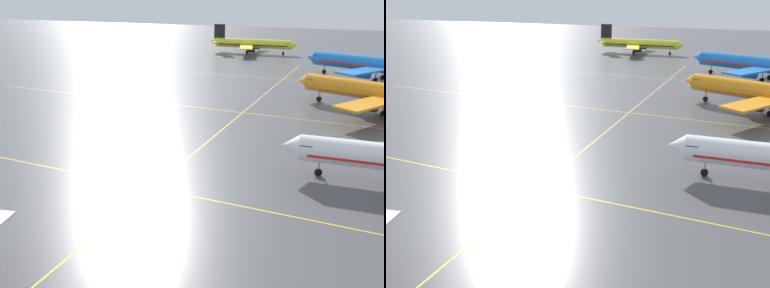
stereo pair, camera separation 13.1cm
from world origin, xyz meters
The scene contains 4 objects.
airliner_third_row centered at (25.54, 85.29, 4.01)m, with size 36.77×31.46×11.75m.
airliner_far_left_stand centered at (23.30, 120.70, 4.36)m, with size 39.94×34.19×12.78m.
airliner_far_right_stand centered at (-23.30, 160.85, 3.79)m, with size 35.68×30.73×11.09m.
taxiway_markings centered at (0.00, 54.73, 0.00)m, with size 128.32×166.41×0.01m.
Camera 2 is at (23.36, -4.51, 22.68)m, focal length 38.70 mm.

